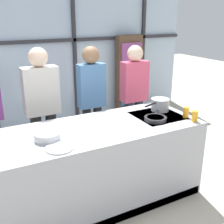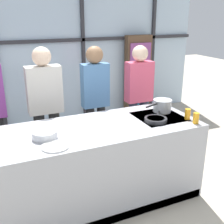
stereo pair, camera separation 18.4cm
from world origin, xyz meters
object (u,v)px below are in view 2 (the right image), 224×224
object	(u,v)px
spectator_center_right	(95,96)
white_plate	(55,146)
frying_pan	(156,119)
juice_glass_far	(188,114)
juice_glass_near	(196,118)
saucepan	(162,105)
spectator_far_right	(139,93)
mixing_bowl	(45,134)
spectator_center_left	(45,104)

from	to	relation	value
spectator_center_right	white_plate	distance (m)	1.43
frying_pan	juice_glass_far	world-z (taller)	juice_glass_far
juice_glass_near	saucepan	bearing A→B (deg)	104.04
spectator_center_right	saucepan	size ratio (longest dim) A/B	4.07
spectator_center_right	white_plate	size ratio (longest dim) A/B	6.50
saucepan	white_plate	distance (m)	1.46
frying_pan	spectator_center_right	bearing A→B (deg)	108.06
spectator_far_right	mixing_bowl	world-z (taller)	spectator_far_right
mixing_bowl	juice_glass_near	bearing A→B (deg)	-10.44
juice_glass_far	juice_glass_near	bearing A→B (deg)	-90.00
spectator_center_right	spectator_far_right	world-z (taller)	spectator_center_right
spectator_center_right	frying_pan	size ratio (longest dim) A/B	4.34
saucepan	juice_glass_near	distance (m)	0.48
saucepan	juice_glass_near	world-z (taller)	saucepan
spectator_center_right	mixing_bowl	world-z (taller)	spectator_center_right
spectator_center_right	saucepan	xyz separation A→B (m)	(0.57, -0.75, 0.02)
spectator_far_right	juice_glass_near	world-z (taller)	spectator_far_right
spectator_far_right	mixing_bowl	distance (m)	1.80
saucepan	juice_glass_far	xyz separation A→B (m)	(0.12, -0.33, -0.02)
spectator_center_right	spectator_far_right	xyz separation A→B (m)	(0.67, 0.00, -0.03)
spectator_far_right	frying_pan	world-z (taller)	spectator_far_right
saucepan	mixing_bowl	xyz separation A→B (m)	(-1.44, -0.18, -0.04)
spectator_center_left	mixing_bowl	xyz separation A→B (m)	(-0.20, -0.93, -0.00)
spectator_center_left	frying_pan	distance (m)	1.41
spectator_center_left	mixing_bowl	size ratio (longest dim) A/B	6.83
spectator_far_right	white_plate	size ratio (longest dim) A/B	6.41
saucepan	white_plate	world-z (taller)	saucepan
frying_pan	white_plate	distance (m)	1.17
spectator_center_right	juice_glass_near	size ratio (longest dim) A/B	13.61
spectator_center_left	frying_pan	bearing A→B (deg)	135.05
spectator_center_right	saucepan	distance (m)	0.94
juice_glass_near	mixing_bowl	bearing A→B (deg)	169.56
mixing_bowl	juice_glass_near	world-z (taller)	juice_glass_near
frying_pan	spectator_far_right	bearing A→B (deg)	70.73
saucepan	juice_glass_near	xyz separation A→B (m)	(0.12, -0.47, -0.02)
spectator_center_right	spectator_far_right	distance (m)	0.67
spectator_center_left	juice_glass_far	bearing A→B (deg)	141.48
saucepan	juice_glass_far	size ratio (longest dim) A/B	3.34
spectator_center_left	white_plate	world-z (taller)	spectator_center_left
spectator_center_left	juice_glass_near	size ratio (longest dim) A/B	13.78
spectator_center_left	juice_glass_near	world-z (taller)	spectator_center_left
frying_pan	white_plate	bearing A→B (deg)	-171.67
juice_glass_far	mixing_bowl	bearing A→B (deg)	174.61
white_plate	spectator_center_right	bearing A→B (deg)	54.57
white_plate	juice_glass_far	bearing A→B (deg)	3.17
spectator_far_right	saucepan	size ratio (longest dim) A/B	4.01
spectator_center_left	spectator_center_right	xyz separation A→B (m)	(0.67, -0.00, 0.02)
spectator_center_left	saucepan	bearing A→B (deg)	148.77
spectator_center_right	white_plate	world-z (taller)	spectator_center_right
juice_glass_near	frying_pan	bearing A→B (deg)	148.01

